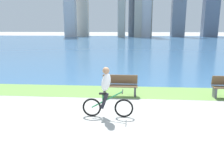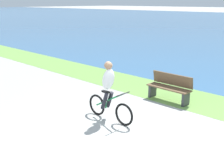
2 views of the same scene
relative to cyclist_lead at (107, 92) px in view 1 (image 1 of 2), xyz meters
name	(u,v)px [view 1 (image 1 of 2)]	position (x,y,z in m)	size (l,w,h in m)	color
ground_plane	(132,117)	(0.82, 0.03, -0.83)	(300.00, 300.00, 0.00)	#9E9E99
grass_strip_bayside	(132,92)	(0.82, 3.18, -0.83)	(120.00, 2.11, 0.01)	#6B9947
bay_water_surface	(132,42)	(0.82, 41.74, -0.83)	(300.00, 75.00, 0.00)	#386693
cyclist_lead	(107,92)	(0.00, 0.00, 0.00)	(1.68, 0.52, 1.66)	black
bench_near_path	(120,86)	(0.31, 2.55, -0.38)	(1.50, 0.47, 0.90)	brown
city_skyline_far_shore	(142,4)	(3.67, 71.08, 9.21)	(47.01, 10.44, 24.74)	#B7B7BC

